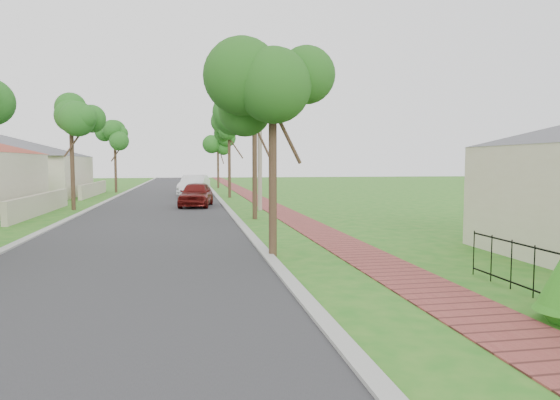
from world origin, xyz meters
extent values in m
plane|color=#216C19|center=(0.00, 0.00, 0.00)|extent=(160.00, 160.00, 0.00)
cube|color=#28282B|center=(-3.00, 20.00, 0.00)|extent=(7.00, 120.00, 0.02)
cube|color=#9E9E99|center=(0.65, 20.00, 0.00)|extent=(0.30, 120.00, 0.10)
cube|color=#9E9E99|center=(-6.65, 20.00, 0.00)|extent=(0.30, 120.00, 0.10)
cube|color=brown|center=(3.25, 20.00, 0.00)|extent=(1.50, 120.00, 0.03)
cylinder|color=black|center=(4.90, 1.33, 0.50)|extent=(0.02, 0.02, 1.00)
cylinder|color=black|center=(4.90, 2.00, 0.50)|extent=(0.02, 0.02, 1.00)
cylinder|color=black|center=(4.90, 2.67, 0.50)|extent=(0.02, 0.02, 1.00)
cylinder|color=black|center=(4.90, 3.33, 0.50)|extent=(0.02, 0.02, 1.00)
cylinder|color=black|center=(4.90, 4.00, 0.50)|extent=(0.02, 0.02, 1.00)
cylinder|color=#382619|center=(1.50, 16.00, 2.27)|extent=(0.22, 0.22, 4.55)
sphere|color=#155015|center=(1.50, 16.00, 4.68)|extent=(1.70, 1.70, 1.70)
cylinder|color=#382619|center=(1.50, 30.00, 2.45)|extent=(0.22, 0.22, 4.90)
sphere|color=#155015|center=(1.50, 30.00, 5.04)|extent=(1.70, 1.70, 1.70)
cylinder|color=#382619|center=(1.50, 44.00, 2.10)|extent=(0.22, 0.22, 4.20)
sphere|color=#155015|center=(1.50, 44.00, 4.32)|extent=(1.70, 1.70, 1.70)
cylinder|color=#382619|center=(-7.50, 22.00, 2.45)|extent=(0.22, 0.22, 4.90)
sphere|color=#155015|center=(-7.50, 22.00, 5.04)|extent=(1.70, 1.70, 1.70)
cylinder|color=#382619|center=(-7.50, 38.00, 2.27)|extent=(0.22, 0.22, 4.55)
sphere|color=#155015|center=(-7.50, 38.00, 4.68)|extent=(1.70, 1.70, 1.70)
cube|color=#BFB299|center=(-8.60, 20.00, 0.50)|extent=(0.25, 10.00, 1.00)
cube|color=beige|center=(-15.00, 34.00, 1.50)|extent=(11.00, 10.00, 3.00)
pyramid|color=#4C4C51|center=(-15.00, 34.00, 3.80)|extent=(15.56, 15.56, 1.60)
cube|color=#BFB299|center=(-8.60, 34.00, 0.50)|extent=(0.25, 10.00, 1.00)
imported|color=#580F0D|center=(-1.00, 22.82, 0.71)|extent=(2.28, 4.36, 1.42)
imported|color=white|center=(-1.00, 31.51, 0.80)|extent=(2.55, 5.09, 1.60)
cylinder|color=#382619|center=(0.80, 7.00, 2.17)|extent=(0.22, 0.22, 4.34)
sphere|color=#235919|center=(0.80, 7.00, 4.47)|extent=(2.16, 2.16, 2.16)
cylinder|color=gray|center=(2.30, 20.00, 4.12)|extent=(0.24, 0.24, 8.23)
cube|color=gray|center=(2.30, 20.00, 7.83)|extent=(1.20, 0.08, 0.08)
camera|label=1|loc=(-1.42, -6.16, 2.53)|focal=32.00mm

